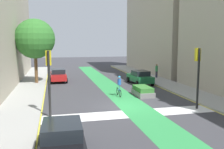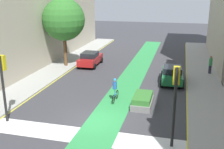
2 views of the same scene
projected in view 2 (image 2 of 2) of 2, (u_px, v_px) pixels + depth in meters
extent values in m
plane|color=#38383D|center=(93.00, 120.00, 17.82)|extent=(120.00, 120.00, 0.00)
cube|color=#2D8C47|center=(104.00, 122.00, 17.64)|extent=(2.40, 60.00, 0.01)
cube|color=silver|center=(82.00, 135.00, 15.97)|extent=(12.00, 1.80, 0.01)
cube|color=yellow|center=(12.00, 111.00, 19.23)|extent=(0.16, 60.00, 0.01)
cube|color=#9E9E99|center=(215.00, 134.00, 16.03)|extent=(3.00, 60.00, 0.15)
cube|color=yellow|center=(188.00, 132.00, 16.41)|extent=(0.16, 60.00, 0.01)
cylinder|color=black|center=(174.00, 108.00, 14.24)|extent=(0.16, 0.16, 4.44)
cube|color=gold|center=(177.00, 75.00, 13.92)|extent=(0.35, 0.28, 0.95)
sphere|color=#3F0A0A|center=(177.00, 69.00, 13.96)|extent=(0.20, 0.20, 0.20)
sphere|color=yellow|center=(177.00, 75.00, 14.05)|extent=(0.20, 0.20, 0.20)
sphere|color=#0C3814|center=(176.00, 80.00, 14.14)|extent=(0.20, 0.20, 0.20)
cylinder|color=black|center=(4.00, 90.00, 17.13)|extent=(0.16, 0.16, 4.32)
cube|color=gold|center=(2.00, 63.00, 16.82)|extent=(0.35, 0.28, 0.95)
sphere|color=#3F0A0A|center=(3.00, 58.00, 16.86)|extent=(0.20, 0.20, 0.20)
sphere|color=yellow|center=(4.00, 62.00, 16.95)|extent=(0.20, 0.20, 0.20)
sphere|color=#0C3814|center=(4.00, 67.00, 17.04)|extent=(0.20, 0.20, 0.20)
cube|color=#196033|center=(172.00, 76.00, 25.03)|extent=(2.00, 4.28, 0.70)
cube|color=black|center=(173.00, 70.00, 24.66)|extent=(1.69, 2.07, 0.55)
cylinder|color=black|center=(162.00, 74.00, 26.69)|extent=(0.25, 0.65, 0.64)
cylinder|color=black|center=(181.00, 75.00, 26.34)|extent=(0.25, 0.65, 0.64)
cylinder|color=black|center=(161.00, 84.00, 23.93)|extent=(0.25, 0.65, 0.64)
cylinder|color=black|center=(183.00, 85.00, 23.59)|extent=(0.25, 0.65, 0.64)
cube|color=#A51919|center=(90.00, 60.00, 30.82)|extent=(1.91, 4.24, 0.70)
cube|color=black|center=(90.00, 55.00, 30.45)|extent=(1.65, 2.04, 0.55)
cylinder|color=black|center=(87.00, 59.00, 32.48)|extent=(0.24, 0.65, 0.64)
cylinder|color=black|center=(102.00, 60.00, 32.10)|extent=(0.24, 0.65, 0.64)
cylinder|color=black|center=(79.00, 66.00, 29.74)|extent=(0.24, 0.65, 0.64)
cylinder|color=black|center=(94.00, 67.00, 29.36)|extent=(0.24, 0.65, 0.64)
torus|color=black|center=(117.00, 94.00, 21.40)|extent=(0.08, 0.68, 0.68)
torus|color=black|center=(113.00, 99.00, 20.43)|extent=(0.08, 0.68, 0.68)
cylinder|color=#2672BF|center=(115.00, 94.00, 20.86)|extent=(0.09, 0.95, 0.06)
cylinder|color=#2672BF|center=(115.00, 92.00, 20.65)|extent=(0.05, 0.05, 0.50)
cylinder|color=#2659B2|center=(115.00, 85.00, 20.49)|extent=(0.32, 0.32, 0.55)
sphere|color=tan|center=(115.00, 80.00, 20.38)|extent=(0.22, 0.22, 0.22)
sphere|color=#268CCC|center=(115.00, 80.00, 20.37)|extent=(0.23, 0.23, 0.23)
cylinder|color=#262638|center=(210.00, 69.00, 27.41)|extent=(0.28, 0.28, 0.82)
cylinder|color=#338C4C|center=(211.00, 62.00, 27.19)|extent=(0.34, 0.34, 0.73)
sphere|color=#8C6647|center=(211.00, 57.00, 27.05)|extent=(0.24, 0.24, 0.24)
cylinder|color=brown|center=(65.00, 50.00, 29.98)|extent=(0.36, 0.36, 3.47)
sphere|color=#2D6B28|center=(64.00, 19.00, 29.01)|extent=(4.52, 4.52, 4.52)
cube|color=slate|center=(142.00, 103.00, 20.06)|extent=(1.39, 2.60, 0.45)
cube|color=#33722D|center=(143.00, 97.00, 19.94)|extent=(1.25, 2.34, 0.40)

